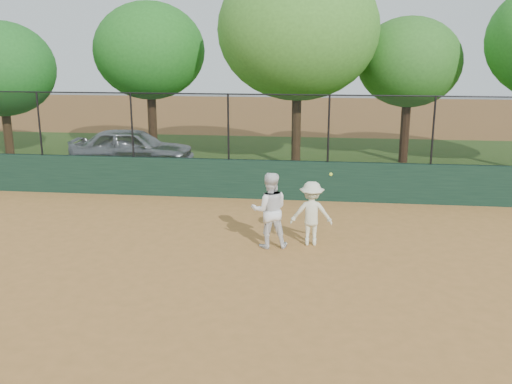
# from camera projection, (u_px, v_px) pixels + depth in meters

# --- Properties ---
(ground) EXTENTS (80.00, 80.00, 0.00)m
(ground) POSITION_uv_depth(u_px,v_px,m) (205.00, 273.00, 11.88)
(ground) COLOR #B07438
(ground) RESTS_ON ground
(back_wall) EXTENTS (26.00, 0.20, 1.20)m
(back_wall) POSITION_uv_depth(u_px,v_px,m) (245.00, 179.00, 17.49)
(back_wall) COLOR #173424
(back_wall) RESTS_ON ground
(grass_strip) EXTENTS (36.00, 12.00, 0.01)m
(grass_strip) POSITION_uv_depth(u_px,v_px,m) (265.00, 160.00, 23.40)
(grass_strip) COLOR #2E5019
(grass_strip) RESTS_ON ground
(parked_car) EXTENTS (4.74, 2.20, 1.57)m
(parked_car) POSITION_uv_depth(u_px,v_px,m) (132.00, 148.00, 21.53)
(parked_car) COLOR #ABB1B5
(parked_car) RESTS_ON ground
(player_second) EXTENTS (0.98, 0.83, 1.78)m
(player_second) POSITION_uv_depth(u_px,v_px,m) (270.00, 210.00, 13.20)
(player_second) COLOR white
(player_second) RESTS_ON ground
(player_main) EXTENTS (1.01, 0.63, 1.83)m
(player_main) POSITION_uv_depth(u_px,v_px,m) (311.00, 213.00, 13.38)
(player_main) COLOR #EBEDC9
(player_main) RESTS_ON ground
(fence_assembly) EXTENTS (26.00, 0.06, 2.00)m
(fence_assembly) POSITION_uv_depth(u_px,v_px,m) (244.00, 126.00, 17.08)
(fence_assembly) COLOR black
(fence_assembly) RESTS_ON back_wall
(tree_0) EXTENTS (4.35, 3.96, 5.53)m
(tree_0) POSITION_uv_depth(u_px,v_px,m) (1.00, 69.00, 22.71)
(tree_0) COLOR #4A311A
(tree_0) RESTS_ON ground
(tree_1) EXTENTS (4.52, 4.11, 6.30)m
(tree_1) POSITION_uv_depth(u_px,v_px,m) (149.00, 51.00, 23.04)
(tree_1) COLOR #3E2815
(tree_1) RESTS_ON ground
(tree_2) EXTENTS (5.91, 5.37, 7.66)m
(tree_2) POSITION_uv_depth(u_px,v_px,m) (298.00, 30.00, 20.69)
(tree_2) COLOR #442D18
(tree_2) RESTS_ON ground
(tree_3) EXTENTS (4.00, 3.63, 5.66)m
(tree_3) POSITION_uv_depth(u_px,v_px,m) (409.00, 63.00, 21.93)
(tree_3) COLOR #3A2213
(tree_3) RESTS_ON ground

